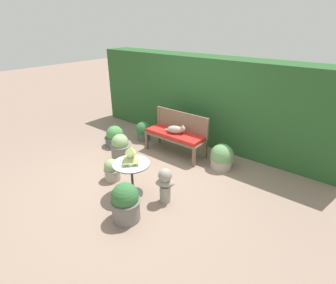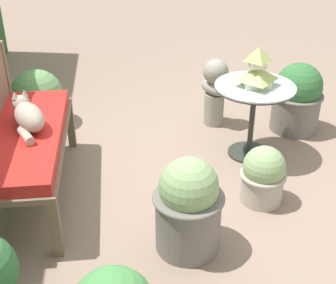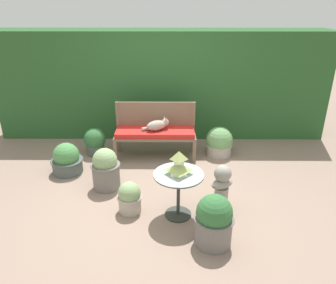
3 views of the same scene
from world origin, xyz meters
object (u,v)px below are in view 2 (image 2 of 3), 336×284
object	(u,v)px
patio_table	(254,101)
potted_plant_patio_mid	(297,98)
pagoda_birdhouse	(257,70)
garden_bust	(215,89)
potted_plant_bench_right	(38,100)
garden_bench	(27,141)
potted_plant_table_near	(263,175)
potted_plant_bench_left	(188,207)
cat	(28,116)

from	to	relation	value
patio_table	potted_plant_patio_mid	distance (m)	0.68
patio_table	potted_plant_patio_mid	world-z (taller)	potted_plant_patio_mid
pagoda_birdhouse	garden_bust	bearing A→B (deg)	17.86
pagoda_birdhouse	potted_plant_bench_right	size ratio (longest dim) A/B	0.60
garden_bench	potted_plant_table_near	distance (m)	1.66
potted_plant_bench_left	potted_plant_table_near	xyz separation A→B (m)	(0.42, -0.60, -0.10)
garden_bench	patio_table	xyz separation A→B (m)	(0.37, -1.71, 0.04)
patio_table	potted_plant_bench_right	distance (m)	1.98
pagoda_birdhouse	potted_plant_table_near	xyz separation A→B (m)	(-0.64, 0.08, -0.54)
cat	potted_plant_patio_mid	world-z (taller)	cat
potted_plant_bench_right	potted_plant_table_near	xyz separation A→B (m)	(-1.41, -1.72, -0.02)
patio_table	pagoda_birdhouse	bearing A→B (deg)	0.00
pagoda_birdhouse	garden_bust	size ratio (longest dim) A/B	0.49
potted_plant_patio_mid	potted_plant_bench_left	bearing A→B (deg)	140.25
cat	potted_plant_patio_mid	distance (m)	2.34
pagoda_birdhouse	potted_plant_bench_left	distance (m)	1.33
potted_plant_table_near	patio_table	bearing A→B (deg)	-7.52
potted_plant_patio_mid	potted_plant_bench_right	distance (m)	2.36
pagoda_birdhouse	potted_plant_bench_right	bearing A→B (deg)	66.83
pagoda_birdhouse	garden_bust	xyz separation A→B (m)	(0.58, 0.19, -0.40)
garden_bench	potted_plant_bench_left	size ratio (longest dim) A/B	2.22
garden_bench	cat	size ratio (longest dim) A/B	2.97
potted_plant_patio_mid	pagoda_birdhouse	bearing A→B (deg)	126.80
potted_plant_bench_right	garden_bench	bearing A→B (deg)	-175.01
patio_table	potted_plant_table_near	size ratio (longest dim) A/B	1.48
potted_plant_bench_left	potted_plant_patio_mid	bearing A→B (deg)	-39.75
garden_bench	garden_bust	xyz separation A→B (m)	(0.95, -1.52, -0.09)
cat	potted_plant_bench_right	size ratio (longest dim) A/B	0.91
cat	pagoda_birdhouse	distance (m)	1.72
garden_bench	potted_plant_bench_left	bearing A→B (deg)	-123.86
pagoda_birdhouse	garden_bust	world-z (taller)	pagoda_birdhouse
patio_table	potted_plant_table_near	distance (m)	0.70
patio_table	potted_plant_bench_right	size ratio (longest dim) A/B	1.22
cat	patio_table	world-z (taller)	cat
pagoda_birdhouse	garden_bench	bearing A→B (deg)	102.14
patio_table	cat	bearing A→B (deg)	101.02
cat	potted_plant_bench_right	bearing A→B (deg)	-18.97
garden_bust	potted_plant_bench_left	distance (m)	1.71
potted_plant_patio_mid	potted_plant_table_near	size ratio (longest dim) A/B	1.46
potted_plant_patio_mid	potted_plant_table_near	world-z (taller)	potted_plant_patio_mid
potted_plant_patio_mid	potted_plant_table_near	bearing A→B (deg)	149.50
cat	patio_table	distance (m)	1.72
cat	garden_bust	world-z (taller)	cat
pagoda_birdhouse	potted_plant_bench_left	size ratio (longest dim) A/B	0.49
patio_table	garden_bust	bearing A→B (deg)	17.86
potted_plant_patio_mid	potted_plant_bench_right	world-z (taller)	potted_plant_patio_mid
garden_bust	potted_plant_bench_right	size ratio (longest dim) A/B	1.21
pagoda_birdhouse	potted_plant_bench_left	world-z (taller)	pagoda_birdhouse
potted_plant_table_near	cat	bearing A→B (deg)	78.99
patio_table	potted_plant_patio_mid	xyz separation A→B (m)	(0.39, -0.52, -0.18)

